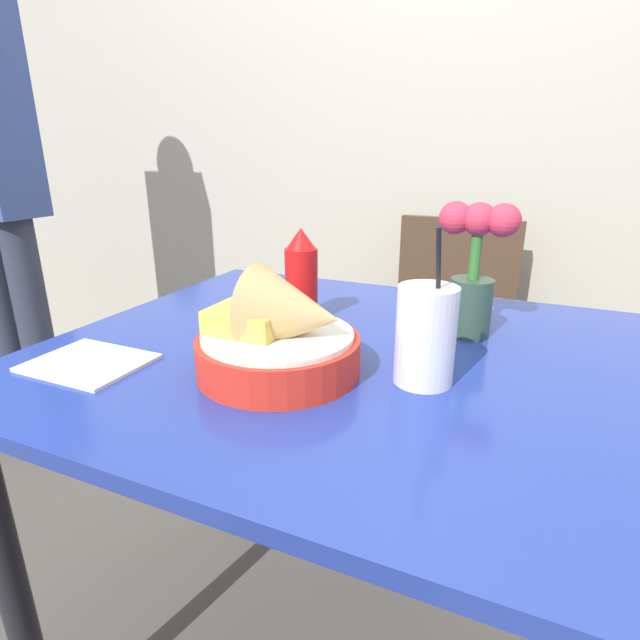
% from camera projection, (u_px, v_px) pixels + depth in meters
% --- Properties ---
extents(wall_window, '(7.00, 0.06, 2.60)m').
position_uv_depth(wall_window, '(471.00, 78.00, 1.66)').
color(wall_window, '#B7B2A3').
rests_on(wall_window, ground_plane).
extents(dining_table, '(1.01, 0.87, 0.75)m').
position_uv_depth(dining_table, '(343.00, 403.00, 0.90)').
color(dining_table, '#233893').
rests_on(dining_table, ground_plane).
extents(chair_far_window, '(0.40, 0.40, 0.86)m').
position_uv_depth(chair_far_window, '(448.00, 327.00, 1.68)').
color(chair_far_window, '#473323').
rests_on(chair_far_window, ground_plane).
extents(food_basket, '(0.25, 0.25, 0.17)m').
position_uv_depth(food_basket, '(283.00, 337.00, 0.75)').
color(food_basket, red).
rests_on(food_basket, dining_table).
extents(ketchup_bottle, '(0.06, 0.06, 0.19)m').
position_uv_depth(ketchup_bottle, '(301.00, 277.00, 0.98)').
color(ketchup_bottle, red).
rests_on(ketchup_bottle, dining_table).
extents(drink_cup, '(0.09, 0.09, 0.23)m').
position_uv_depth(drink_cup, '(425.00, 338.00, 0.72)').
color(drink_cup, silver).
rests_on(drink_cup, dining_table).
extents(flower_vase, '(0.14, 0.08, 0.24)m').
position_uv_depth(flower_vase, '(474.00, 266.00, 0.89)').
color(flower_vase, '#2D4738').
rests_on(flower_vase, dining_table).
extents(napkin, '(0.18, 0.14, 0.01)m').
position_uv_depth(napkin, '(89.00, 363.00, 0.80)').
color(napkin, white).
rests_on(napkin, dining_table).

